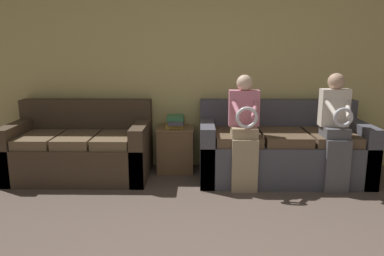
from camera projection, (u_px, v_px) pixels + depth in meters
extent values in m
cube|color=#DBCC7F|center=(203.00, 68.00, 4.75)|extent=(6.74, 0.06, 2.55)
cube|color=#4C4C56|center=(281.00, 159.00, 4.44)|extent=(1.93, 0.92, 0.47)
cube|color=#4C4C56|center=(277.00, 116.00, 4.70)|extent=(1.93, 0.20, 0.43)
cube|color=#4C4C56|center=(207.00, 150.00, 4.44)|extent=(0.16, 0.92, 0.68)
cube|color=#4C4C56|center=(357.00, 150.00, 4.41)|extent=(0.16, 0.92, 0.68)
cube|color=brown|center=(237.00, 137.00, 4.30)|extent=(0.50, 0.68, 0.11)
cube|color=brown|center=(284.00, 137.00, 4.29)|extent=(0.50, 0.68, 0.11)
cube|color=brown|center=(331.00, 137.00, 4.28)|extent=(0.50, 0.68, 0.11)
cube|color=#473828|center=(81.00, 159.00, 4.49)|extent=(1.63, 0.89, 0.42)
cube|color=#473828|center=(87.00, 118.00, 4.73)|extent=(1.63, 0.20, 0.47)
cube|color=#473828|center=(19.00, 150.00, 4.48)|extent=(0.16, 0.89, 0.66)
cube|color=#473828|center=(142.00, 150.00, 4.46)|extent=(0.16, 0.89, 0.66)
cube|color=brown|center=(40.00, 140.00, 4.34)|extent=(0.41, 0.65, 0.11)
cube|color=brown|center=(77.00, 140.00, 4.34)|extent=(0.41, 0.65, 0.11)
cube|color=brown|center=(114.00, 140.00, 4.33)|extent=(0.41, 0.65, 0.11)
cube|color=tan|center=(245.00, 166.00, 3.99)|extent=(0.28, 0.10, 0.58)
cube|color=tan|center=(244.00, 132.00, 4.06)|extent=(0.28, 0.28, 0.11)
cube|color=#D17A8E|center=(244.00, 108.00, 4.08)|extent=(0.33, 0.14, 0.39)
sphere|color=beige|center=(245.00, 83.00, 4.02)|extent=(0.17, 0.17, 0.17)
torus|color=silver|center=(247.00, 118.00, 3.82)|extent=(0.23, 0.04, 0.23)
cylinder|color=#D17A8E|center=(236.00, 107.00, 3.94)|extent=(0.13, 0.31, 0.22)
cylinder|color=#D17A8E|center=(255.00, 107.00, 3.94)|extent=(0.13, 0.31, 0.22)
cube|color=#56565B|center=(337.00, 166.00, 3.98)|extent=(0.26, 0.10, 0.58)
cube|color=#56565B|center=(335.00, 132.00, 4.04)|extent=(0.26, 0.28, 0.11)
cube|color=silver|center=(334.00, 108.00, 4.06)|extent=(0.30, 0.14, 0.40)
sphere|color=tan|center=(336.00, 81.00, 4.00)|extent=(0.18, 0.18, 0.18)
torus|color=silver|center=(343.00, 117.00, 3.81)|extent=(0.21, 0.04, 0.21)
cylinder|color=silver|center=(330.00, 107.00, 3.92)|extent=(0.12, 0.31, 0.22)
cylinder|color=silver|center=(348.00, 107.00, 3.92)|extent=(0.12, 0.31, 0.22)
cube|color=brown|center=(176.00, 149.00, 4.70)|extent=(0.44, 0.40, 0.56)
cube|color=brown|center=(175.00, 128.00, 4.65)|extent=(0.46, 0.42, 0.02)
cube|color=gold|center=(175.00, 125.00, 4.66)|extent=(0.21, 0.24, 0.05)
cube|color=#4C4C56|center=(176.00, 122.00, 4.64)|extent=(0.19, 0.31, 0.05)
cube|color=#3D8451|center=(176.00, 118.00, 4.63)|extent=(0.21, 0.26, 0.05)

